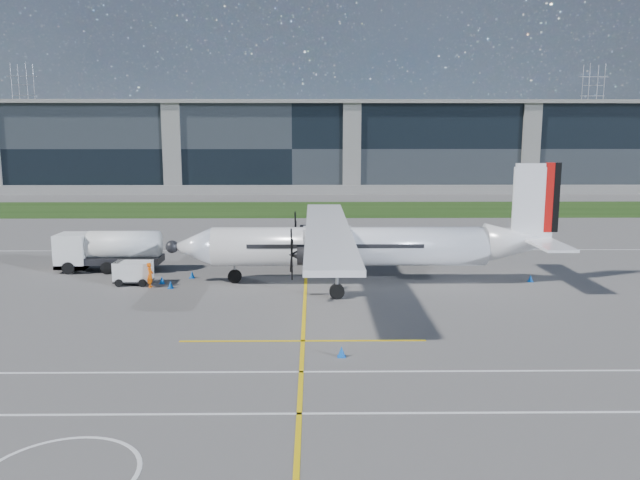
% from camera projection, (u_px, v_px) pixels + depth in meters
% --- Properties ---
extents(ground, '(400.00, 400.00, 0.00)m').
position_uv_depth(ground, '(284.00, 217.00, 75.58)').
color(ground, '#585553').
rests_on(ground, ground).
extents(grass_strip, '(400.00, 18.00, 0.04)m').
position_uv_depth(grass_strip, '(287.00, 209.00, 83.46)').
color(grass_strip, '#19370F').
rests_on(grass_strip, ground).
extents(terminal_building, '(120.00, 20.00, 15.00)m').
position_uv_depth(terminal_building, '(294.00, 148.00, 113.76)').
color(terminal_building, black).
rests_on(terminal_building, ground).
extents(tree_line, '(400.00, 6.00, 6.00)m').
position_uv_depth(tree_line, '(300.00, 160.00, 173.66)').
color(tree_line, black).
rests_on(tree_line, ground).
extents(pylon_west, '(9.00, 4.60, 30.00)m').
position_uv_depth(pylon_west, '(25.00, 117.00, 180.64)').
color(pylon_west, gray).
rests_on(pylon_west, ground).
extents(pylon_east, '(9.00, 4.60, 30.00)m').
position_uv_depth(pylon_east, '(591.00, 117.00, 182.45)').
color(pylon_east, gray).
rests_on(pylon_east, ground).
extents(yellow_taxiway_centerline, '(0.20, 70.00, 0.01)m').
position_uv_depth(yellow_taxiway_centerline, '(306.00, 270.00, 46.04)').
color(yellow_taxiway_centerline, yellow).
rests_on(yellow_taxiway_centerline, ground).
extents(white_lane_line, '(90.00, 0.15, 0.01)m').
position_uv_depth(white_lane_line, '(216.00, 414.00, 22.34)').
color(white_lane_line, white).
rests_on(white_lane_line, ground).
extents(turboprop_aircraft, '(25.99, 26.96, 8.09)m').
position_uv_depth(turboprop_aircraft, '(364.00, 224.00, 41.49)').
color(turboprop_aircraft, white).
rests_on(turboprop_aircraft, ground).
extents(fuel_tanker_truck, '(7.89, 2.56, 2.96)m').
position_uv_depth(fuel_tanker_truck, '(102.00, 251.00, 45.65)').
color(fuel_tanker_truck, white).
rests_on(fuel_tanker_truck, ground).
extents(baggage_tug, '(2.59, 1.55, 1.55)m').
position_uv_depth(baggage_tug, '(133.00, 273.00, 41.59)').
color(baggage_tug, silver).
rests_on(baggage_tug, ground).
extents(ground_crew_person, '(0.56, 0.78, 1.89)m').
position_uv_depth(ground_crew_person, '(150.00, 273.00, 40.73)').
color(ground_crew_person, '#F25907').
rests_on(ground_crew_person, ground).
extents(safety_cone_nose_stbd, '(0.36, 0.36, 0.50)m').
position_uv_depth(safety_cone_nose_stbd, '(192.00, 274.00, 43.52)').
color(safety_cone_nose_stbd, blue).
rests_on(safety_cone_nose_stbd, ground).
extents(safety_cone_stbdwing, '(0.36, 0.36, 0.50)m').
position_uv_depth(safety_cone_stbdwing, '(320.00, 244.00, 55.67)').
color(safety_cone_stbdwing, blue).
rests_on(safety_cone_stbdwing, ground).
extents(safety_cone_fwd, '(0.36, 0.36, 0.50)m').
position_uv_depth(safety_cone_fwd, '(162.00, 280.00, 41.88)').
color(safety_cone_fwd, blue).
rests_on(safety_cone_fwd, ground).
extents(safety_cone_nose_port, '(0.36, 0.36, 0.50)m').
position_uv_depth(safety_cone_nose_port, '(171.00, 285.00, 40.61)').
color(safety_cone_nose_port, blue).
rests_on(safety_cone_nose_port, ground).
extents(safety_cone_portwing, '(0.36, 0.36, 0.50)m').
position_uv_depth(safety_cone_portwing, '(342.00, 352.00, 28.07)').
color(safety_cone_portwing, blue).
rests_on(safety_cone_portwing, ground).
extents(safety_cone_tail, '(0.36, 0.36, 0.50)m').
position_uv_depth(safety_cone_tail, '(530.00, 278.00, 42.42)').
color(safety_cone_tail, blue).
rests_on(safety_cone_tail, ground).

